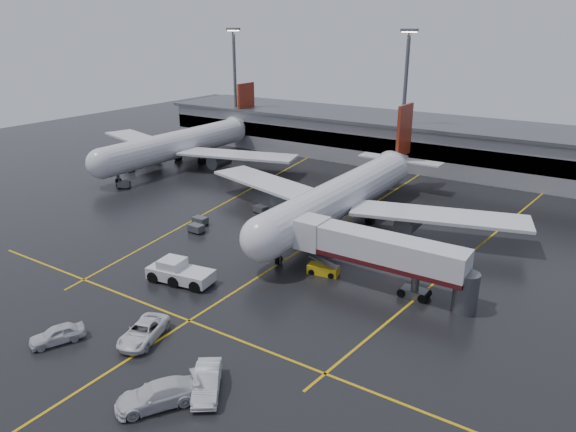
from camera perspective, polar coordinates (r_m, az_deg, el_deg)
The scene contains 22 objects.
ground at distance 67.14m, azimuth 2.37°, elevation -3.04°, with size 220.00×220.00×0.00m, color black.
apron_line_centre at distance 67.13m, azimuth 2.37°, elevation -3.03°, with size 0.25×90.00×0.02m, color gold.
apron_line_stop at distance 51.49m, azimuth -10.59°, elevation -11.01°, with size 60.00×0.25×0.02m, color gold.
apron_line_left at distance 85.62m, azimuth -5.69°, elevation 2.03°, with size 0.25×70.00×0.02m, color gold.
apron_line_right at distance 69.71m, azimuth 19.57°, elevation -3.34°, with size 0.25×70.00×0.02m, color gold.
terminal at distance 108.14m, azimuth 15.71°, elevation 7.53°, with size 122.00×19.00×8.60m.
light_mast_left at distance 122.68m, azimuth -5.73°, elevation 14.37°, with size 3.00×1.20×25.45m.
light_mast_mid at distance 102.61m, azimuth 12.47°, elevation 12.93°, with size 3.00×1.20×25.45m.
main_airliner at distance 73.69m, azimuth 6.30°, elevation 2.46°, with size 48.80×45.60×14.10m.
second_airliner at distance 107.21m, azimuth -11.11°, elevation 7.74°, with size 48.80×45.60×14.10m.
jet_bridge at distance 55.74m, azimuth 9.74°, elevation -3.91°, with size 19.90×3.40×6.05m.
pushback_tractor at distance 58.44m, azimuth -11.63°, elevation -6.01°, with size 7.58×4.10×2.58m.
belt_loader at distance 59.26m, azimuth 3.82°, elevation -5.76°, with size 3.63×2.09×2.18m.
service_van_a at distance 49.24m, azimuth -15.30°, elevation -11.91°, with size 2.65×5.75×1.60m, color white.
service_van_b at distance 41.67m, azimuth -13.88°, elevation -18.15°, with size 2.47×6.08×1.76m, color silver.
service_van_c at distance 42.21m, azimuth -8.71°, elevation -17.20°, with size 1.85×5.30×1.75m, color silver.
service_van_d at distance 51.36m, azimuth -23.58°, elevation -11.58°, with size 1.85×4.59×1.56m, color silver.
baggage_cart_a at distance 71.59m, azimuth -9.85°, elevation -1.29°, with size 2.04×1.36×1.12m.
baggage_cart_b at distance 74.29m, azimuth -9.43°, elevation -0.47°, with size 2.00×1.30×1.12m.
baggage_cart_c at distance 77.91m, azimuth -2.94°, elevation 0.75°, with size 2.23×1.69×1.12m.
baggage_cart_d at distance 104.75m, azimuth -16.73°, elevation 4.96°, with size 2.25×1.74×1.12m.
baggage_cart_e at distance 94.11m, azimuth -17.22°, elevation 3.27°, with size 2.39×2.18×1.12m.
Camera 1 is at (31.52, -53.18, 26.20)m, focal length 33.06 mm.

